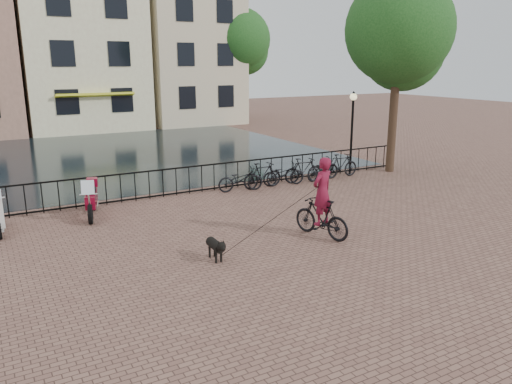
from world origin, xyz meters
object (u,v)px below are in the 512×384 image
lamp_post (352,119)px  dog (215,248)px  motorcycle (91,195)px  cyclist (322,202)px

lamp_post → dog: lamp_post is taller
lamp_post → motorcycle: bearing=-176.0°
cyclist → motorcycle: 7.16m
lamp_post → cyclist: lamp_post is taller
motorcycle → cyclist: bearing=-28.8°
lamp_post → dog: size_ratio=3.83×
lamp_post → dog: (-9.03, -5.82, -2.08)m
lamp_post → cyclist: size_ratio=1.32×
dog → motorcycle: motorcycle is taller
lamp_post → motorcycle: size_ratio=1.73×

